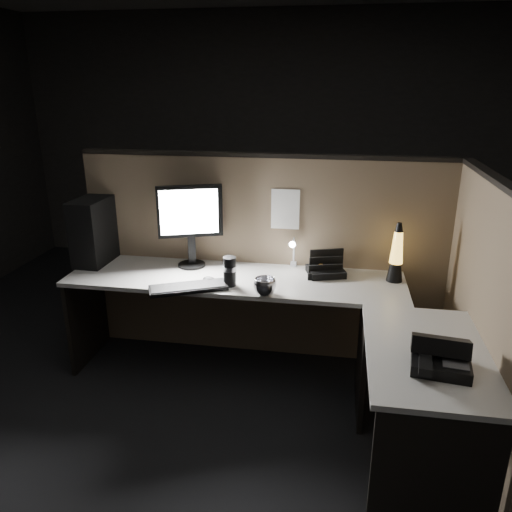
% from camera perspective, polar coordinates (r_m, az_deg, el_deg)
% --- Properties ---
extents(floor, '(6.00, 6.00, 0.00)m').
position_cam_1_polar(floor, '(3.25, -1.81, -18.65)').
color(floor, black).
rests_on(floor, ground).
extents(room_shell, '(6.00, 6.00, 6.00)m').
position_cam_1_polar(room_shell, '(2.58, -2.19, 10.90)').
color(room_shell, silver).
rests_on(room_shell, ground).
extents(partition_back, '(2.66, 0.06, 1.50)m').
position_cam_1_polar(partition_back, '(3.69, 0.88, -0.39)').
color(partition_back, brown).
rests_on(partition_back, ground).
extents(partition_right, '(0.06, 1.66, 1.50)m').
position_cam_1_polar(partition_right, '(3.00, 24.44, -7.13)').
color(partition_right, brown).
rests_on(partition_right, ground).
extents(desk, '(2.60, 1.60, 0.73)m').
position_cam_1_polar(desk, '(3.12, 2.26, -7.70)').
color(desk, beige).
rests_on(desk, ground).
extents(pc_tower, '(0.22, 0.46, 0.48)m').
position_cam_1_polar(pc_tower, '(3.85, -17.77, 2.91)').
color(pc_tower, black).
rests_on(pc_tower, desk).
extents(monitor, '(0.44, 0.21, 0.59)m').
position_cam_1_polar(monitor, '(3.55, -7.54, 4.32)').
color(monitor, black).
rests_on(monitor, desk).
extents(keyboard, '(0.52, 0.36, 0.02)m').
position_cam_1_polar(keyboard, '(3.24, -7.75, -3.62)').
color(keyboard, black).
rests_on(keyboard, desk).
extents(mouse, '(0.11, 0.10, 0.04)m').
position_cam_1_polar(mouse, '(3.34, -5.37, -2.70)').
color(mouse, black).
rests_on(mouse, desk).
extents(clip_lamp, '(0.04, 0.18, 0.23)m').
position_cam_1_polar(clip_lamp, '(3.52, 4.25, 0.53)').
color(clip_lamp, silver).
rests_on(clip_lamp, desk).
extents(organizer, '(0.29, 0.27, 0.18)m').
position_cam_1_polar(organizer, '(3.48, 7.98, -1.43)').
color(organizer, black).
rests_on(organizer, desk).
extents(lava_lamp, '(0.11, 0.11, 0.40)m').
position_cam_1_polar(lava_lamp, '(3.42, 15.74, -0.13)').
color(lava_lamp, black).
rests_on(lava_lamp, desk).
extents(travel_mug, '(0.09, 0.09, 0.20)m').
position_cam_1_polar(travel_mug, '(3.25, -3.03, -1.78)').
color(travel_mug, black).
rests_on(travel_mug, desk).
extents(steel_mug, '(0.16, 0.16, 0.11)m').
position_cam_1_polar(steel_mug, '(3.12, 1.02, -3.52)').
color(steel_mug, silver).
rests_on(steel_mug, desk).
extents(figurine, '(0.06, 0.06, 0.06)m').
position_cam_1_polar(figurine, '(3.49, 7.31, -1.15)').
color(figurine, orange).
rests_on(figurine, desk).
extents(pinned_paper, '(0.20, 0.00, 0.28)m').
position_cam_1_polar(pinned_paper, '(3.52, 3.37, 5.35)').
color(pinned_paper, white).
rests_on(pinned_paper, partition_back).
extents(desk_phone, '(0.29, 0.30, 0.16)m').
position_cam_1_polar(desk_phone, '(2.52, 20.24, -10.66)').
color(desk_phone, black).
rests_on(desk_phone, desk).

